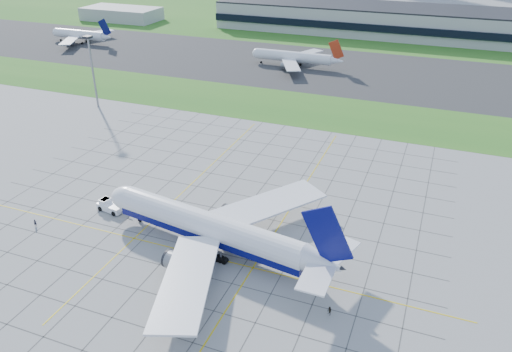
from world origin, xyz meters
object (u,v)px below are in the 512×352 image
at_px(pushback_tug, 110,206).
at_px(crew_far, 329,311).
at_px(airliner, 211,228).
at_px(crew_near, 35,223).
at_px(light_mast, 92,63).
at_px(distant_jet_0, 81,35).
at_px(distant_jet_1, 294,57).

relative_size(pushback_tug, crew_far, 5.46).
bearing_deg(airliner, crew_near, -161.20).
xyz_separation_m(light_mast, airliner, (77.36, -63.83, -11.19)).
bearing_deg(airliner, pushback_tug, 179.54).
height_order(crew_far, distant_jet_0, distant_jet_0).
distance_m(airliner, pushback_tug, 29.91).
bearing_deg(airliner, distant_jet_1, 109.46).
bearing_deg(distant_jet_0, pushback_tug, -49.38).
bearing_deg(crew_far, pushback_tug, -154.24).
height_order(airliner, distant_jet_0, airliner).
height_order(crew_near, crew_far, crew_far).
bearing_deg(airliner, light_mast, 149.38).
distance_m(pushback_tug, crew_near, 16.74).
xyz_separation_m(distant_jet_0, distant_jet_1, (122.90, -2.96, 0.00)).
relative_size(crew_near, crew_far, 0.93).
bearing_deg(distant_jet_0, crew_far, -41.20).
bearing_deg(distant_jet_1, crew_near, -95.57).
xyz_separation_m(light_mast, distant_jet_0, (-71.97, 80.95, -11.70)).
distance_m(crew_near, distant_jet_0, 186.66).
bearing_deg(pushback_tug, distant_jet_0, 139.53).
bearing_deg(light_mast, distant_jet_0, 131.64).
relative_size(airliner, pushback_tug, 5.93).
distance_m(crew_near, distant_jet_1, 149.72).
bearing_deg(crew_near, distant_jet_0, 58.97).
distance_m(airliner, distant_jet_1, 144.27).
distance_m(light_mast, airliner, 100.92).
bearing_deg(airliner, distant_jet_0, 144.79).
xyz_separation_m(crew_near, distant_jet_1, (14.53, 148.97, 3.65)).
distance_m(pushback_tug, distant_jet_0, 184.43).
bearing_deg(crew_near, airliner, -56.64).
relative_size(airliner, crew_near, 34.69).
height_order(distant_jet_0, distant_jet_1, same).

